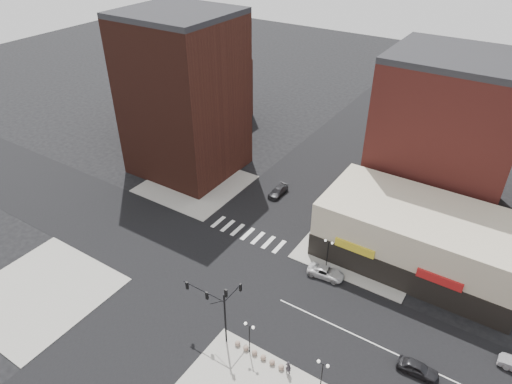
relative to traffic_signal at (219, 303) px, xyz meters
The scene contains 19 objects.
ground 11.76m from the traffic_signal, 132.74° to the left, with size 240.00×240.00×0.00m, color black.
road_ew 11.76m from the traffic_signal, 132.74° to the left, with size 200.00×14.00×0.02m, color black.
road_ns 11.76m from the traffic_signal, 132.74° to the left, with size 14.00×200.00×0.02m, color black.
sidewalk_nw 31.55m from the traffic_signal, 134.23° to the left, with size 15.00×15.00×0.12m, color gray.
sidewalk_ne 23.99m from the traffic_signal, 71.98° to the left, with size 15.00×15.00×0.12m, color gray.
sidewalk_sw 23.26m from the traffic_signal, 162.94° to the right, with size 15.00×15.00×0.12m, color gray.
building_nw 37.93m from the traffic_signal, 134.90° to the left, with size 16.00×15.00×25.00m, color #3A1912.
building_nw_low 57.36m from the traffic_signal, 133.17° to the left, with size 20.00×18.00×12.00m, color #3A1912.
building_ne_midrise 39.60m from the traffic_signal, 72.51° to the left, with size 18.00×15.00×22.00m, color maroon.
building_ne_row 26.71m from the traffic_signal, 58.92° to the left, with size 24.20×12.20×8.00m.
traffic_signal is the anchor object (origin of this frame).
street_lamp_se_a 4.12m from the traffic_signal, ahead, with size 1.22×0.32×4.16m.
street_lamp_se_b 11.88m from the traffic_signal, ahead, with size 1.22×0.32×4.16m.
street_lamp_ne 16.62m from the traffic_signal, 73.25° to the left, with size 1.22×0.32×4.16m.
bollard_row 6.68m from the traffic_signal, ahead, with size 5.83×0.58×0.58m.
white_suv 15.92m from the traffic_signal, 69.28° to the left, with size 2.09×4.54×1.26m, color silver.
dark_sedan_east 20.55m from the traffic_signal, 19.84° to the left, with size 1.61×4.00×1.36m, color black.
dark_sedan_north 28.63m from the traffic_signal, 108.18° to the left, with size 1.74×4.28×1.24m, color black.
pedestrian 9.20m from the traffic_signal, ahead, with size 0.62×0.41×1.71m, color #2A262C.
Camera 1 is at (28.01, -33.07, 39.48)m, focal length 32.00 mm.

